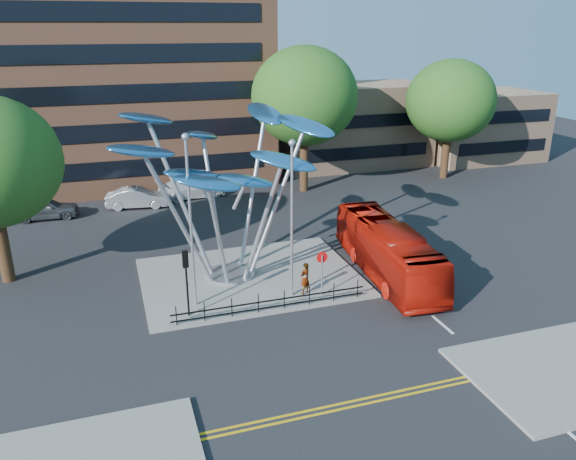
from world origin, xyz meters
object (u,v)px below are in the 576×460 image
object	(u,v)px
parked_car_mid	(138,198)
tree_far	(451,101)
street_lamp_left	(190,208)
red_bus	(387,250)
parked_car_left	(45,208)
parked_car_right	(192,188)
no_entry_sign_island	(322,266)
street_lamp_right	(292,206)
pedestrian	(305,278)
tree_right	(305,96)
traffic_light_island	(186,269)
leaf_sculpture	(224,159)

from	to	relation	value
parked_car_mid	tree_far	bearing A→B (deg)	-80.60
street_lamp_left	red_bus	bearing A→B (deg)	2.93
parked_car_left	parked_car_right	distance (m)	11.43
no_entry_sign_island	parked_car_left	bearing A→B (deg)	128.81
street_lamp_right	red_bus	world-z (taller)	street_lamp_right
red_bus	parked_car_left	bearing A→B (deg)	144.13
parked_car_left	no_entry_sign_island	bearing A→B (deg)	-139.92
tree_far	parked_car_left	size ratio (longest dim) A/B	2.28
red_bus	pedestrian	size ratio (longest dim) A/B	6.26
street_lamp_left	parked_car_mid	distance (m)	18.67
street_lamp_left	parked_car_mid	size ratio (longest dim) A/B	1.82
tree_right	pedestrian	distance (m)	21.39
tree_far	traffic_light_island	bearing A→B (deg)	-144.16
leaf_sculpture	parked_car_right	xyz separation A→B (m)	(0.53, 16.32, -6.05)
tree_right	tree_far	xyz separation A→B (m)	(14.00, 0.00, -0.93)
leaf_sculpture	street_lamp_left	world-z (taller)	leaf_sculpture
leaf_sculpture	pedestrian	xyz separation A→B (m)	(3.30, -3.71, -5.85)
pedestrian	parked_car_mid	size ratio (longest dim) A/B	0.36
street_lamp_left	red_bus	world-z (taller)	street_lamp_left
no_entry_sign_island	red_bus	bearing A→B (deg)	18.64
tree_far	no_entry_sign_island	xyz separation A→B (m)	(-20.00, -19.48, -5.29)
no_entry_sign_island	parked_car_mid	xyz separation A→B (m)	(-8.04, 19.03, -1.02)
no_entry_sign_island	tree_far	bearing A→B (deg)	44.25
parked_car_left	red_bus	bearing A→B (deg)	-129.69
tree_right	parked_car_right	world-z (taller)	tree_right
pedestrian	parked_car_right	size ratio (longest dim) A/B	0.31
tree_far	street_lamp_left	world-z (taller)	tree_far
parked_car_mid	parked_car_left	bearing A→B (deg)	104.03
red_bus	street_lamp_right	bearing A→B (deg)	-164.98
traffic_light_island	red_bus	world-z (taller)	traffic_light_island
leaf_sculpture	traffic_light_island	bearing A→B (deg)	-125.04
leaf_sculpture	traffic_light_island	distance (m)	6.65
leaf_sculpture	pedestrian	bearing A→B (deg)	-48.40
street_lamp_right	parked_car_right	size ratio (longest dim) A/B	1.47
leaf_sculpture	no_entry_sign_island	world-z (taller)	leaf_sculpture
street_lamp_right	red_bus	distance (m)	7.15
pedestrian	parked_car_mid	bearing A→B (deg)	-94.69
tree_right	parked_car_right	xyz separation A→B (m)	(-9.54, 1.00, -7.22)
tree_far	parked_car_mid	xyz separation A→B (m)	(-28.04, -0.46, -6.31)
traffic_light_island	leaf_sculpture	bearing A→B (deg)	54.96
tree_right	no_entry_sign_island	bearing A→B (deg)	-107.12
traffic_light_island	no_entry_sign_island	size ratio (longest dim) A/B	1.40
street_lamp_right	parked_car_mid	bearing A→B (deg)	109.44
leaf_sculpture	parked_car_left	world-z (taller)	leaf_sculpture
pedestrian	parked_car_mid	distance (m)	19.95
leaf_sculpture	red_bus	world-z (taller)	leaf_sculpture
traffic_light_island	parked_car_right	distance (m)	20.87
street_lamp_left	parked_car_right	size ratio (longest dim) A/B	1.56
tree_right	parked_car_right	distance (m)	12.01
no_entry_sign_island	parked_car_right	distance (m)	20.81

